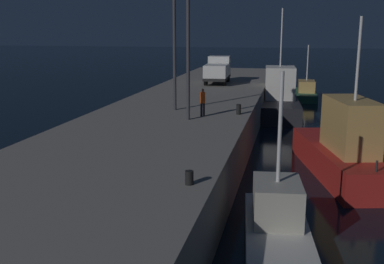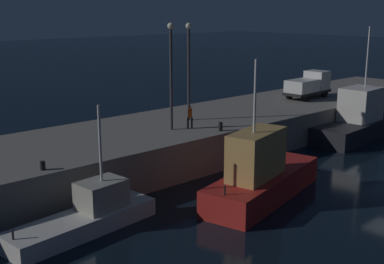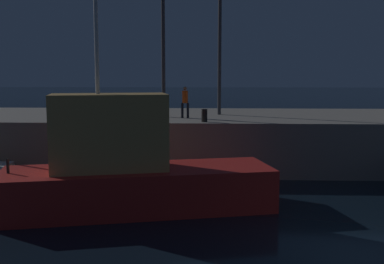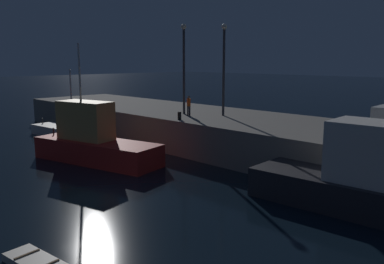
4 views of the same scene
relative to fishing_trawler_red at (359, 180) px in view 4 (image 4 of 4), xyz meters
The scene contains 11 objects.
ground_plane 13.13m from the fishing_trawler_red, 140.20° to the right, with size 320.00×320.00×0.00m, color black.
pier_quay 11.73m from the fishing_trawler_red, 148.72° to the left, with size 56.93×9.61×2.63m.
fishing_trawler_red is the anchor object (origin of this frame).
fishing_boat_blue 26.77m from the fishing_trawler_red, behind, with size 8.17×3.02×6.24m.
fishing_boat_orange 17.50m from the fishing_trawler_red, 167.28° to the right, with size 10.03×5.06×8.20m.
rowboat_white_mid 14.32m from the fishing_trawler_red, 112.26° to the right, with size 2.89×1.37×0.33m.
lamp_post_west 18.16m from the fishing_trawler_red, 164.71° to the left, with size 0.44×0.44×7.27m.
lamp_post_east 15.96m from the fishing_trawler_red, 156.10° to the left, with size 0.44×0.44×7.17m.
dockworker 16.17m from the fishing_trawler_red, 165.66° to the left, with size 0.42×0.37×1.62m.
bollard_west 14.71m from the fishing_trawler_red, behind, with size 0.28×0.28×0.61m, color black.
bollard_central 27.65m from the fishing_trawler_red, behind, with size 0.28×0.28×0.47m, color black.
Camera 4 is at (17.60, -10.15, 7.07)m, focal length 38.03 mm.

